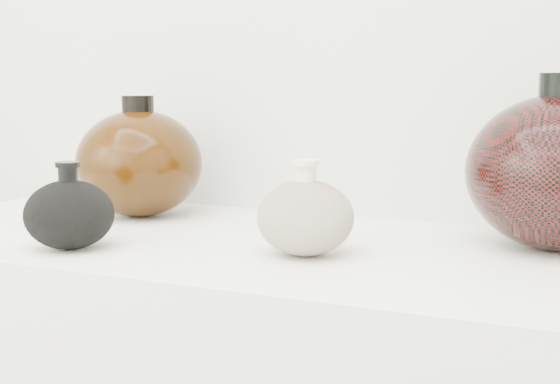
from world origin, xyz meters
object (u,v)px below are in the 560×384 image
at_px(cream_gourd_vase, 305,217).
at_px(black_gourd_vase, 69,214).
at_px(left_round_pot, 139,163).
at_px(right_round_pot, 559,172).

bearing_deg(cream_gourd_vase, black_gourd_vase, -162.44).
xyz_separation_m(black_gourd_vase, cream_gourd_vase, (0.30, 0.10, 0.00)).
relative_size(black_gourd_vase, left_round_pot, 0.56).
height_order(black_gourd_vase, right_round_pot, right_round_pot).
bearing_deg(right_round_pot, cream_gourd_vase, -149.68).
bearing_deg(left_round_pot, black_gourd_vase, -76.41).
relative_size(black_gourd_vase, cream_gourd_vase, 0.86).
distance_m(left_round_pot, right_round_pot, 0.66).
distance_m(black_gourd_vase, right_round_pot, 0.66).
height_order(left_round_pot, right_round_pot, right_round_pot).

